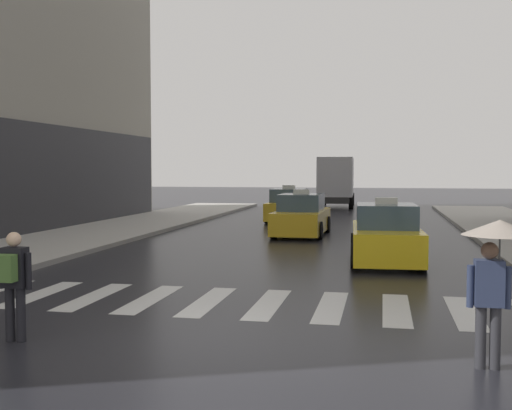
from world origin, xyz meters
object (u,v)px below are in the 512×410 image
pedestrian_with_backpack (13,278)px  taxi_third (289,207)px  taxi_lead (386,236)px  taxi_second (302,217)px  pedestrian_with_umbrella (496,253)px  box_truck (337,180)px

pedestrian_with_backpack → taxi_third: bearing=87.9°
taxi_lead → taxi_third: same height
taxi_second → taxi_third: (-1.44, 6.40, 0.00)m
taxi_lead → taxi_third: bearing=109.7°
taxi_second → taxi_third: bearing=102.7°
pedestrian_with_umbrella → taxi_second: bearing=105.9°
taxi_second → box_truck: bearing=89.8°
pedestrian_with_umbrella → taxi_third: bearing=105.0°
taxi_third → box_truck: 11.73m
taxi_lead → box_truck: (-3.14, 24.57, 1.13)m
box_truck → pedestrian_with_umbrella: (4.47, -33.91, -0.34)m
pedestrian_with_backpack → box_truck: bearing=86.1°
taxi_lead → pedestrian_with_umbrella: 9.47m
taxi_second → pedestrian_with_backpack: (-2.28, -16.01, 0.25)m
taxi_lead → taxi_second: 7.33m
pedestrian_with_backpack → taxi_lead: bearing=59.8°
pedestrian_with_umbrella → pedestrian_with_backpack: 6.83m
taxi_lead → taxi_second: same height
pedestrian_with_umbrella → box_truck: bearing=97.5°
taxi_lead → box_truck: bearing=97.3°
box_truck → pedestrian_with_umbrella: bearing=-82.5°
box_truck → pedestrian_with_backpack: box_truck is taller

